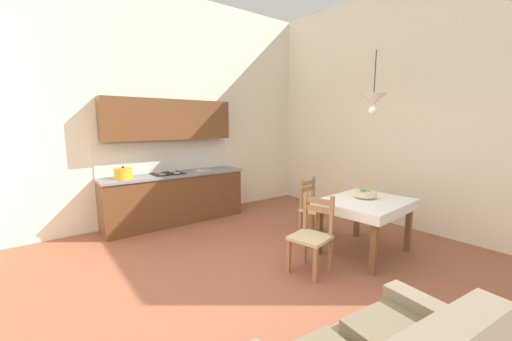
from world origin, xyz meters
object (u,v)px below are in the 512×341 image
at_px(dining_chair_kitchen_side, 315,209).
at_px(fruit_bowl, 365,194).
at_px(kitchen_cabinetry, 173,175).
at_px(dining_table, 365,210).
at_px(dining_chair_tv_side, 312,236).
at_px(pendant_lamp, 374,100).

xyz_separation_m(dining_chair_kitchen_side, fruit_bowl, (0.13, -0.80, 0.37)).
bearing_deg(dining_chair_kitchen_side, kitchen_cabinetry, 126.08).
bearing_deg(fruit_bowl, dining_table, -139.49).
bearing_deg(dining_chair_tv_side, fruit_bowl, -0.73).
xyz_separation_m(dining_chair_kitchen_side, pendant_lamp, (0.07, -0.88, 1.63)).
relative_size(dining_table, dining_chair_kitchen_side, 1.35).
bearing_deg(dining_table, kitchen_cabinetry, 117.76).
xyz_separation_m(dining_chair_tv_side, fruit_bowl, (1.05, -0.01, 0.37)).
relative_size(kitchen_cabinetry, dining_chair_tv_side, 2.69).
xyz_separation_m(dining_table, fruit_bowl, (0.08, 0.07, 0.20)).
relative_size(kitchen_cabinetry, dining_chair_kitchen_side, 2.69).
bearing_deg(fruit_bowl, dining_chair_tv_side, 179.27).
distance_m(kitchen_cabinetry, dining_chair_tv_side, 2.91).
relative_size(dining_table, fruit_bowl, 4.19).
bearing_deg(kitchen_cabinetry, dining_chair_tv_side, -78.64).
bearing_deg(dining_chair_tv_side, pendant_lamp, -5.78).
distance_m(dining_chair_tv_side, fruit_bowl, 1.11).
distance_m(dining_chair_kitchen_side, pendant_lamp, 1.86).
xyz_separation_m(dining_chair_tv_side, pendant_lamp, (0.99, -0.10, 1.63)).
bearing_deg(kitchen_cabinetry, fruit_bowl, -60.36).
distance_m(kitchen_cabinetry, fruit_bowl, 3.27).
height_order(kitchen_cabinetry, dining_table, kitchen_cabinetry).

